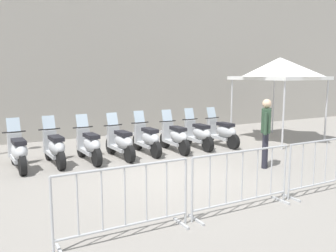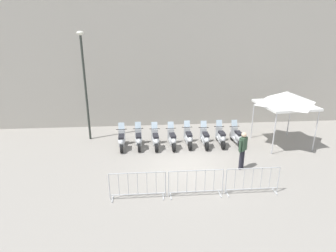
{
  "view_description": "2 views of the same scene",
  "coord_description": "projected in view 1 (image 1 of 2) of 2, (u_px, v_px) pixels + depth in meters",
  "views": [
    {
      "loc": [
        -4.57,
        -6.62,
        2.34
      ],
      "look_at": [
        0.98,
        1.6,
        0.89
      ],
      "focal_mm": 38.04,
      "sensor_mm": 36.0,
      "label": 1
    },
    {
      "loc": [
        -2.82,
        -11.07,
        5.85
      ],
      "look_at": [
        -0.46,
        2.12,
        1.22
      ],
      "focal_mm": 29.53,
      "sensor_mm": 36.0,
      "label": 2
    }
  ],
  "objects": [
    {
      "name": "ground_plane",
      "position": [
        172.0,
        175.0,
        8.3
      ],
      "size": [
        120.0,
        120.0,
        0.0
      ],
      "primitive_type": "plane",
      "color": "gray"
    },
    {
      "name": "motorcycle_0",
      "position": [
        18.0,
        152.0,
        8.68
      ],
      "size": [
        0.56,
        1.72,
        1.24
      ],
      "color": "black",
      "rests_on": "ground"
    },
    {
      "name": "motorcycle_1",
      "position": [
        55.0,
        148.0,
        9.14
      ],
      "size": [
        0.56,
        1.72,
        1.24
      ],
      "color": "black",
      "rests_on": "ground"
    },
    {
      "name": "motorcycle_2",
      "position": [
        89.0,
        145.0,
        9.47
      ],
      "size": [
        0.56,
        1.72,
        1.24
      ],
      "color": "black",
      "rests_on": "ground"
    },
    {
      "name": "motorcycle_3",
      "position": [
        121.0,
        143.0,
        9.87
      ],
      "size": [
        0.56,
        1.72,
        1.24
      ],
      "color": "black",
      "rests_on": "ground"
    },
    {
      "name": "motorcycle_4",
      "position": [
        147.0,
        139.0,
        10.39
      ],
      "size": [
        0.56,
        1.73,
        1.24
      ],
      "color": "black",
      "rests_on": "ground"
    },
    {
      "name": "motorcycle_5",
      "position": [
        175.0,
        137.0,
        10.71
      ],
      "size": [
        0.59,
        1.72,
        1.24
      ],
      "color": "black",
      "rests_on": "ground"
    },
    {
      "name": "motorcycle_6",
      "position": [
        198.0,
        134.0,
        11.2
      ],
      "size": [
        0.59,
        1.72,
        1.24
      ],
      "color": "black",
      "rests_on": "ground"
    },
    {
      "name": "motorcycle_7",
      "position": [
        222.0,
        132.0,
        11.57
      ],
      "size": [
        0.56,
        1.72,
        1.24
      ],
      "color": "black",
      "rests_on": "ground"
    },
    {
      "name": "barrier_segment_0",
      "position": [
        125.0,
        203.0,
        5.06
      ],
      "size": [
        2.05,
        0.62,
        1.07
      ],
      "color": "#B2B5B7",
      "rests_on": "ground"
    },
    {
      "name": "barrier_segment_1",
      "position": [
        242.0,
        181.0,
        6.08
      ],
      "size": [
        2.05,
        0.62,
        1.07
      ],
      "color": "#B2B5B7",
      "rests_on": "ground"
    },
    {
      "name": "barrier_segment_2",
      "position": [
        326.0,
        166.0,
        7.09
      ],
      "size": [
        2.05,
        0.62,
        1.07
      ],
      "color": "#B2B5B7",
      "rests_on": "ground"
    },
    {
      "name": "officer_near_row_end",
      "position": [
        266.0,
        129.0,
        8.86
      ],
      "size": [
        0.45,
        0.39,
        1.73
      ],
      "color": "#23232D",
      "rests_on": "ground"
    },
    {
      "name": "canopy_tent",
      "position": [
        280.0,
        69.0,
        12.35
      ],
      "size": [
        2.53,
        2.53,
        2.91
      ],
      "color": "silver",
      "rests_on": "ground"
    }
  ]
}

